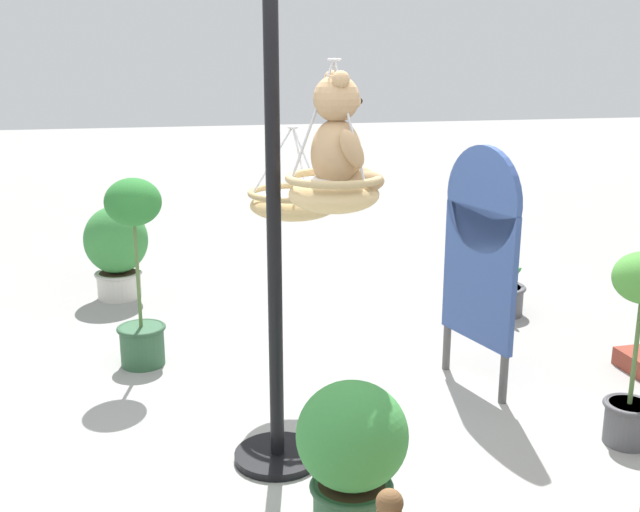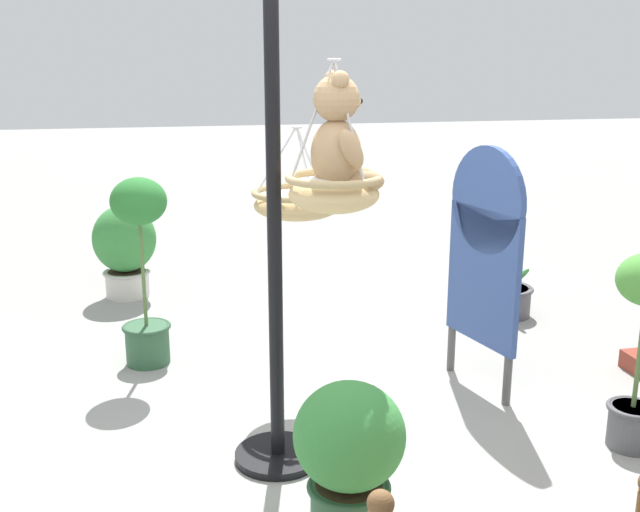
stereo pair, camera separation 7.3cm
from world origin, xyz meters
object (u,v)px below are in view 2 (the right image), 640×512
display_pole_central (276,317)px  potted_plant_small_succulent (142,260)px  hanging_basket_with_teddy (334,190)px  potted_plant_flowering_red (349,452)px  display_sign_board (484,249)px  potted_plant_bushy_green (125,247)px  teddy_bear (339,140)px  hanging_basket_left_high (297,202)px  potted_plant_conical_shrub (505,297)px

display_pole_central → potted_plant_small_succulent: display_pole_central is taller
display_pole_central → hanging_basket_with_teddy: 0.70m
potted_plant_flowering_red → display_pole_central: bearing=-163.6°
display_sign_board → potted_plant_bushy_green: bearing=-137.1°
teddy_bear → potted_plant_bushy_green: (-3.10, -1.11, -1.19)m
potted_plant_flowering_red → hanging_basket_left_high: bearing=177.1°
potted_plant_flowering_red → display_sign_board: 1.79m
hanging_basket_left_high → teddy_bear: bearing=-0.1°
display_pole_central → display_sign_board: bearing=114.0°
hanging_basket_left_high → hanging_basket_with_teddy: bearing=-1.4°
potted_plant_flowering_red → potted_plant_small_succulent: size_ratio=0.55×
potted_plant_conical_shrub → hanging_basket_left_high: bearing=-63.5°
teddy_bear → display_sign_board: teddy_bear is taller
display_pole_central → potted_plant_small_succulent: bearing=-155.2°
display_sign_board → hanging_basket_left_high: bearing=-105.1°
hanging_basket_with_teddy → potted_plant_small_succulent: 1.93m
hanging_basket_left_high → potted_plant_small_succulent: bearing=-119.3°
display_pole_central → hanging_basket_left_high: size_ratio=4.49×
potted_plant_conical_shrub → display_pole_central: bearing=-49.5°
teddy_bear → potted_plant_conical_shrub: size_ratio=1.17×
potted_plant_bushy_green → display_sign_board: 3.24m
display_pole_central → teddy_bear: display_pole_central is taller
hanging_basket_left_high → potted_plant_conical_shrub: 2.30m
teddy_bear → hanging_basket_left_high: teddy_bear is taller
display_pole_central → hanging_basket_left_high: display_pole_central is taller
potted_plant_flowering_red → potted_plant_bushy_green: bearing=-164.1°
teddy_bear → hanging_basket_left_high: size_ratio=0.97×
hanging_basket_with_teddy → potted_plant_small_succulent: hanging_basket_with_teddy is taller
potted_plant_flowering_red → potted_plant_conical_shrub: size_ratio=1.54×
potted_plant_small_succulent → display_sign_board: size_ratio=0.84×
display_pole_central → potted_plant_small_succulent: 1.56m
potted_plant_conical_shrub → display_sign_board: size_ratio=0.30×
hanging_basket_with_teddy → teddy_bear: (-0.00, 0.02, 0.23)m
potted_plant_flowering_red → potted_plant_bushy_green: 3.77m
teddy_bear → potted_plant_bushy_green: 3.50m
display_pole_central → potted_plant_bushy_green: display_pole_central is taller
potted_plant_flowering_red → potted_plant_small_succulent: (-2.09, -0.85, 0.33)m
hanging_basket_with_teddy → potted_plant_small_succulent: size_ratio=0.54×
hanging_basket_left_high → potted_plant_bushy_green: hanging_basket_left_high is taller
potted_plant_flowering_red → potted_plant_bushy_green: (-3.62, -1.03, 0.05)m
hanging_basket_with_teddy → potted_plant_flowering_red: size_ratio=0.98×
potted_plant_flowering_red → potted_plant_conical_shrub: potted_plant_flowering_red is taller
potted_plant_bushy_green → display_sign_board: size_ratio=0.53×
potted_plant_bushy_green → potted_plant_conical_shrub: bearing=69.0°
display_pole_central → hanging_basket_with_teddy: (0.15, 0.25, 0.64)m
potted_plant_small_succulent → display_sign_board: display_sign_board is taller
potted_plant_bushy_green → teddy_bear: bearing=19.7°
potted_plant_small_succulent → display_pole_central: bearing=24.8°
potted_plant_bushy_green → display_sign_board: (2.35, 2.18, 0.45)m
hanging_basket_with_teddy → potted_plant_flowering_red: (0.52, -0.05, -1.02)m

